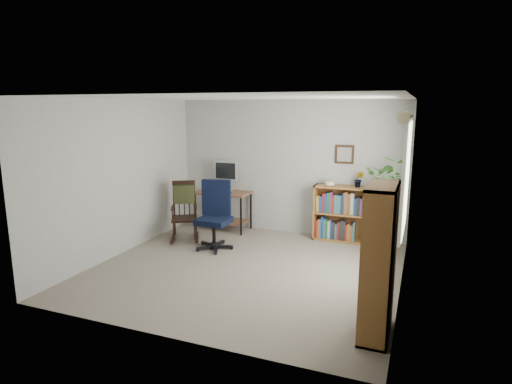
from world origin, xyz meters
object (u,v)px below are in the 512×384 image
at_px(office_chair, 214,215).
at_px(tall_bookshelf, 379,262).
at_px(desk, 223,211).
at_px(rocking_chair, 184,211).
at_px(low_bookshelf, 340,214).

xyz_separation_m(office_chair, tall_bookshelf, (2.74, -1.78, 0.21)).
distance_m(desk, rocking_chair, 0.90).
height_order(low_bookshelf, tall_bookshelf, tall_bookshelf).
height_order(office_chair, low_bookshelf, office_chair).
distance_m(rocking_chair, tall_bookshelf, 4.02).
bearing_deg(office_chair, rocking_chair, 145.33).
bearing_deg(desk, low_bookshelf, 3.16).
bearing_deg(rocking_chair, low_bookshelf, -8.84).
bearing_deg(low_bookshelf, tall_bookshelf, -72.93).
relative_size(low_bookshelf, tall_bookshelf, 0.62).
height_order(rocking_chair, tall_bookshelf, tall_bookshelf).
distance_m(office_chair, rocking_chair, 0.76).
distance_m(office_chair, tall_bookshelf, 3.28).
bearing_deg(low_bookshelf, desk, -176.84).
xyz_separation_m(desk, low_bookshelf, (2.17, 0.12, 0.12)).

